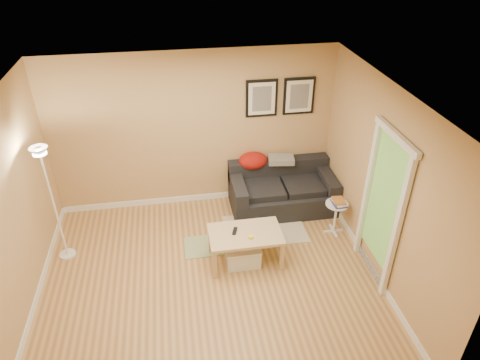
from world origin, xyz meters
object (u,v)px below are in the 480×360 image
(storage_bin, at_px, (243,255))
(side_table, at_px, (335,218))
(sofa, at_px, (283,189))
(floor_lamp, at_px, (55,208))
(coffee_table, at_px, (245,247))
(book_stack, at_px, (339,202))

(storage_bin, height_order, side_table, side_table)
(sofa, relative_size, floor_lamp, 0.95)
(floor_lamp, bearing_deg, coffee_table, -12.08)
(storage_bin, height_order, floor_lamp, floor_lamp)
(side_table, bearing_deg, coffee_table, -164.09)
(coffee_table, relative_size, storage_bin, 2.06)
(storage_bin, bearing_deg, side_table, 17.06)
(side_table, relative_size, floor_lamp, 0.30)
(coffee_table, xyz_separation_m, side_table, (1.48, 0.42, 0.01))
(sofa, bearing_deg, coffee_table, -125.26)
(sofa, distance_m, coffee_table, 1.46)
(side_table, relative_size, book_stack, 2.14)
(sofa, height_order, book_stack, sofa)
(sofa, relative_size, book_stack, 6.85)
(book_stack, bearing_deg, side_table, 156.21)
(floor_lamp, bearing_deg, storage_bin, -13.27)
(storage_bin, bearing_deg, book_stack, 16.32)
(storage_bin, height_order, book_stack, book_stack)
(coffee_table, distance_m, book_stack, 1.59)
(sofa, height_order, storage_bin, sofa)
(sofa, relative_size, storage_bin, 3.47)
(sofa, bearing_deg, book_stack, -49.95)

